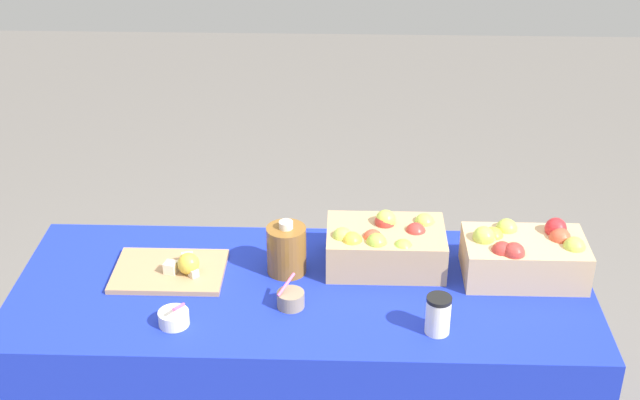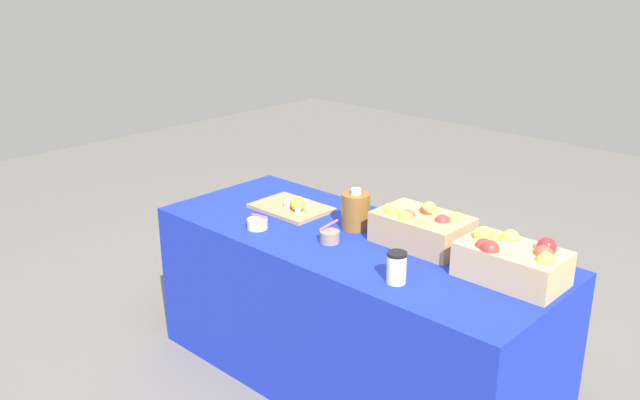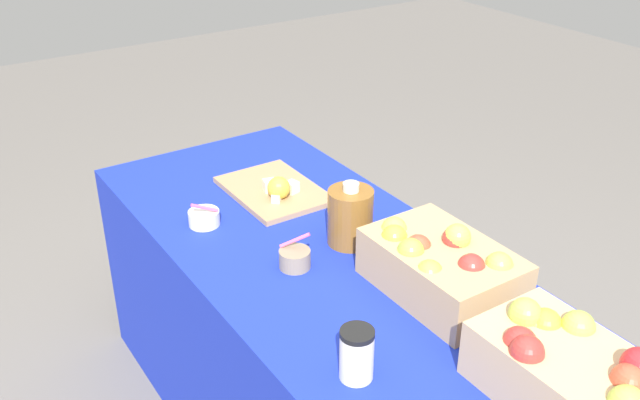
{
  "view_description": "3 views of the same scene",
  "coord_description": "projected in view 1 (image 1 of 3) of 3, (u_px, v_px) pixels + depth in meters",
  "views": [
    {
      "loc": [
        0.14,
        -2.41,
        2.37
      ],
      "look_at": [
        0.06,
        0.05,
        1.04
      ],
      "focal_mm": 49.6,
      "sensor_mm": 36.0,
      "label": 1
    },
    {
      "loc": [
        1.82,
        -2.16,
        1.91
      ],
      "look_at": [
        -0.16,
        -0.03,
        0.88
      ],
      "focal_mm": 38.34,
      "sensor_mm": 36.0,
      "label": 2
    },
    {
      "loc": [
        1.4,
        -0.97,
        1.83
      ],
      "look_at": [
        -0.12,
        0.03,
        0.87
      ],
      "focal_mm": 40.4,
      "sensor_mm": 36.0,
      "label": 3
    }
  ],
  "objects": [
    {
      "name": "cider_jug",
      "position": [
        286.0,
        249.0,
        2.94
      ],
      "size": [
        0.13,
        0.13,
        0.19
      ],
      "color": "brown",
      "rests_on": "table"
    },
    {
      "name": "table",
      "position": [
        304.0,
        375.0,
        3.07
      ],
      "size": [
        1.9,
        0.76,
        0.74
      ],
      "primitive_type": "cube",
      "color": "#192DB7",
      "rests_on": "ground_plane"
    },
    {
      "name": "apple_crate_left",
      "position": [
        522.0,
        255.0,
        2.91
      ],
      "size": [
        0.4,
        0.24,
        0.19
      ],
      "color": "tan",
      "rests_on": "table"
    },
    {
      "name": "apple_crate_middle",
      "position": [
        385.0,
        245.0,
        2.98
      ],
      "size": [
        0.4,
        0.26,
        0.18
      ],
      "color": "tan",
      "rests_on": "table"
    },
    {
      "name": "sample_bowl_near",
      "position": [
        174.0,
        318.0,
        2.7
      ],
      "size": [
        0.09,
        0.09,
        0.09
      ],
      "color": "silver",
      "rests_on": "table"
    },
    {
      "name": "sample_bowl_mid",
      "position": [
        291.0,
        299.0,
        2.79
      ],
      "size": [
        0.09,
        0.09,
        0.1
      ],
      "color": "gray",
      "rests_on": "table"
    },
    {
      "name": "cutting_board_front",
      "position": [
        173.0,
        270.0,
        2.95
      ],
      "size": [
        0.37,
        0.26,
        0.09
      ],
      "color": "tan",
      "rests_on": "table"
    },
    {
      "name": "coffee_cup",
      "position": [
        438.0,
        315.0,
        2.65
      ],
      "size": [
        0.08,
        0.08,
        0.13
      ],
      "color": "silver",
      "rests_on": "table"
    }
  ]
}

